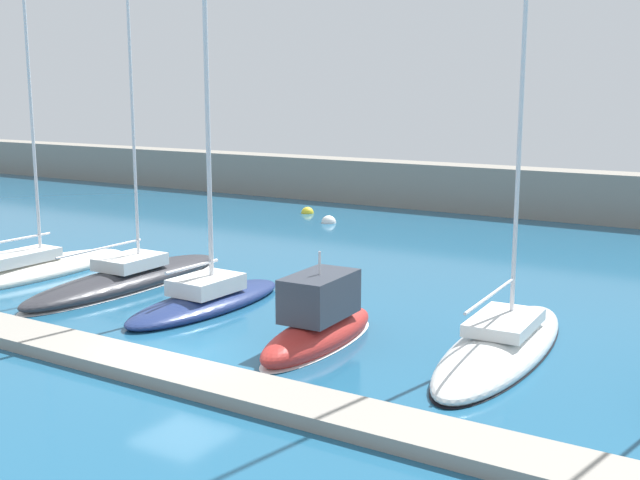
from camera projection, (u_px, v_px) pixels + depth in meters
name	position (u px, v px, depth m)	size (l,w,h in m)	color
ground_plane	(181.00, 358.00, 23.46)	(120.00, 120.00, 0.00)	#1E567A
dock_pier	(146.00, 366.00, 22.24)	(33.44, 1.80, 0.36)	gray
breakwater_seawall	(526.00, 192.00, 49.48)	(108.00, 2.43, 2.98)	gray
sailboat_ivory_nearest	(36.00, 268.00, 34.02)	(2.71, 9.58, 19.27)	silver
sailboat_charcoal_second	(127.00, 277.00, 32.00)	(2.77, 10.58, 21.29)	#2D2D33
sailboat_navy_third	(207.00, 295.00, 28.82)	(2.66, 7.71, 16.64)	navy
motorboat_red_fourth	(319.00, 323.00, 24.61)	(2.04, 6.18, 3.22)	#B72D28
sailboat_white_fifth	(502.00, 343.00, 23.83)	(3.08, 9.93, 21.30)	white
mooring_buoy_white	(329.00, 223.00, 47.22)	(0.88, 0.88, 0.88)	white
mooring_buoy_yellow	(308.00, 213.00, 50.91)	(0.81, 0.81, 0.81)	yellow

